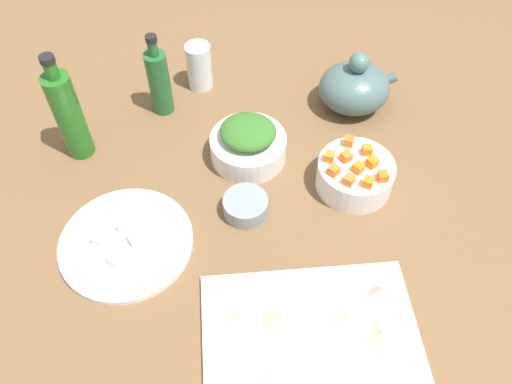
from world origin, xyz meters
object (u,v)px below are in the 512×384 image
object	(u,v)px
cutting_board	(311,339)
bottle_1	(68,114)
plate_tofu	(126,243)
bowl_carrots	(355,175)
bottle_0	(159,81)
teapot	(355,87)
drinking_glass_0	(199,66)
bowl_small_side	(246,206)
bowl_greens	(250,147)

from	to	relation	value
cutting_board	bottle_1	bearing A→B (deg)	130.89
cutting_board	plate_tofu	distance (cm)	37.12
bowl_carrots	bottle_0	world-z (taller)	bottle_0
teapot	plate_tofu	bearing A→B (deg)	-147.22
plate_tofu	drinking_glass_0	distance (cm)	45.79
bowl_small_side	bottle_0	world-z (taller)	bottle_0
plate_tofu	bowl_carrots	world-z (taller)	bowl_carrots
bowl_carrots	teapot	world-z (taller)	teapot
teapot	drinking_glass_0	world-z (taller)	teapot
bowl_carrots	bowl_small_side	world-z (taller)	bowl_carrots
bowl_carrots	bottle_0	size ratio (longest dim) A/B	0.77
teapot	bottle_1	xyz separation A→B (cm)	(-59.35, -7.05, 4.98)
bottle_1	bowl_small_side	bearing A→B (deg)	-31.38
bowl_small_side	bottle_0	size ratio (longest dim) A/B	0.45
plate_tofu	bowl_greens	world-z (taller)	bowl_greens
cutting_board	bottle_0	bearing A→B (deg)	111.90
teapot	bottle_0	world-z (taller)	bottle_0
teapot	drinking_glass_0	distance (cm)	35.24
teapot	drinking_glass_0	size ratio (longest dim) A/B	1.58
bottle_1	bottle_0	bearing A→B (deg)	32.33
bowl_small_side	bottle_1	xyz separation A→B (cm)	(-32.44, 19.79, 8.49)
plate_tofu	bowl_small_side	world-z (taller)	bowl_small_side
plate_tofu	bottle_1	bearing A→B (deg)	112.37
cutting_board	drinking_glass_0	distance (cm)	66.27
cutting_board	teapot	world-z (taller)	teapot
bowl_greens	bottle_0	size ratio (longest dim) A/B	0.81
bottle_1	plate_tofu	bearing A→B (deg)	-67.63
bowl_small_side	teapot	xyz separation A→B (cm)	(26.91, 26.83, 3.52)
plate_tofu	bowl_small_side	xyz separation A→B (cm)	(22.29, 4.86, 1.21)
bowl_greens	bowl_carrots	distance (cm)	21.91
bottle_0	teapot	bearing A→B (deg)	-5.18
cutting_board	bowl_carrots	bearing A→B (deg)	65.39
plate_tofu	teapot	world-z (taller)	teapot
cutting_board	bowl_small_side	distance (cm)	27.78
cutting_board	bowl_small_side	size ratio (longest dim) A/B	4.05
bowl_greens	bowl_carrots	xyz separation A→B (cm)	(19.48, -10.03, 0.35)
cutting_board	bottle_1	size ratio (longest dim) A/B	1.44
bowl_carrots	teapot	xyz separation A→B (cm)	(5.11, 22.81, 2.28)
bowl_small_side	drinking_glass_0	distance (cm)	38.61
bowl_carrots	bottle_1	xyz separation A→B (cm)	(-54.25, 15.76, 7.26)
bowl_greens	teapot	world-z (taller)	teapot
bowl_carrots	bottle_1	world-z (taller)	bottle_1
bowl_small_side	bottle_1	size ratio (longest dim) A/B	0.36
plate_tofu	teapot	bearing A→B (deg)	32.78
plate_tofu	bowl_carrots	size ratio (longest dim) A/B	1.63
bowl_carrots	bowl_small_side	size ratio (longest dim) A/B	1.74
bowl_greens	drinking_glass_0	distance (cm)	25.57
plate_tofu	bottle_0	xyz separation A→B (cm)	(7.03, 35.51, 7.36)
bowl_greens	bowl_small_side	size ratio (longest dim) A/B	1.81
cutting_board	bowl_carrots	xyz separation A→B (cm)	(14.04, 30.66, 2.54)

